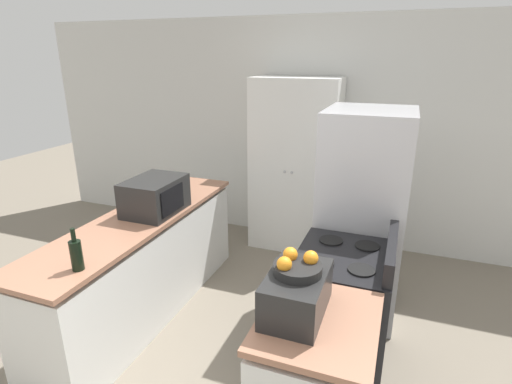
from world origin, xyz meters
The scene contains 9 objects.
wall_back centered at (0.00, 3.32, 1.30)m, with size 7.00×0.06×2.60m.
counter_left centered at (-0.85, 1.27, 0.43)m, with size 0.60×2.34×0.90m.
pantry_cabinet centered at (0.02, 3.01, 0.98)m, with size 0.96×0.54×1.96m.
stove centered at (0.87, 1.21, 0.46)m, with size 0.66×0.74×1.06m.
refrigerator centered at (0.89, 2.00, 0.89)m, with size 0.72×0.78×1.78m.
microwave centered at (-0.77, 1.43, 1.05)m, with size 0.40×0.53×0.30m.
wine_bottle centered at (-0.67, 0.42, 1.01)m, with size 0.07×0.07×0.28m.
toaster_oven centered at (0.72, 0.48, 1.01)m, with size 0.30×0.45×0.23m.
fruit_bowl centered at (0.72, 0.49, 1.17)m, with size 0.25×0.25×0.11m.
Camera 1 is at (1.15, -1.26, 2.18)m, focal length 28.00 mm.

